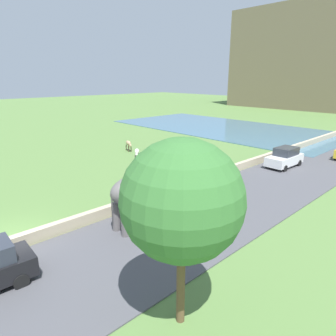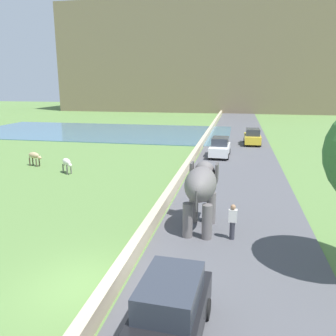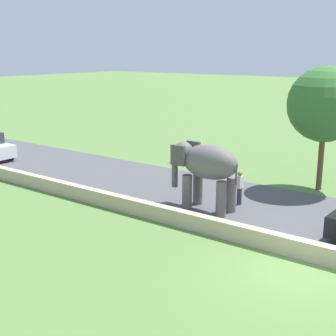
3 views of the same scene
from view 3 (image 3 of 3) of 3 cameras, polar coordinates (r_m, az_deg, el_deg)
The scene contains 5 objects.
ground_plane at distance 15.82m, azimuth 15.09°, elevation -12.24°, with size 220.00×220.00×0.00m, color #567A3D.
road_surface at distance 31.69m, azimuth -16.65°, elevation 1.02°, with size 7.00×120.00×0.06m, color #4C4C51.
elephant at distance 20.35m, azimuth 4.58°, elevation 0.27°, with size 1.46×3.47×2.99m.
person_beside_elephant at distance 21.44m, azimuth 8.75°, elevation -2.36°, with size 0.36×0.22×1.63m.
tree_near at distance 24.27m, azimuth 18.68°, elevation 7.37°, with size 3.72×3.72×6.22m.
Camera 3 is at (-13.37, -4.89, 6.90)m, focal length 49.82 mm.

